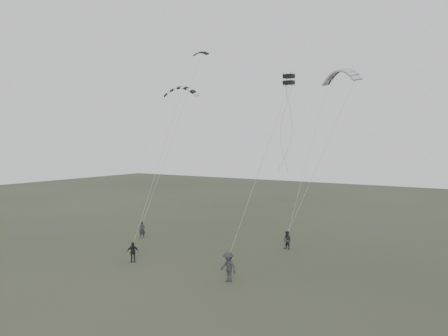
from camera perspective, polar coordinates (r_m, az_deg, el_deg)
The scene contains 9 objects.
ground at distance 34.30m, azimuth -6.39°, elevation -12.22°, with size 140.00×140.00×0.00m, color #2F3624.
flyer_left at distance 43.11m, azimuth -10.64°, elevation -7.94°, with size 0.57×0.38×1.58m, color black.
flyer_right at distance 38.35m, azimuth 8.26°, elevation -9.33°, with size 0.77×0.60×1.59m, color #242429.
flyer_center at distance 34.89m, azimuth -11.84°, elevation -10.68°, with size 0.91×0.38×1.55m, color black.
flyer_far at distance 29.54m, azimuth 0.57°, elevation -12.79°, with size 1.28×0.74×1.98m, color #27272C.
kite_dark_small at distance 46.77m, azimuth -3.07°, elevation 14.85°, with size 1.69×0.51×0.54m, color black, non-canonical shape.
kite_pale_large at distance 43.55m, azimuth 15.02°, elevation 12.24°, with size 4.47×1.01×1.80m, color #9A9C9E, non-canonical shape.
kite_striped at distance 40.63m, azimuth -5.65°, elevation 10.41°, with size 3.21×0.80×1.24m, color black, non-canonical shape.
kite_box at distance 31.29m, azimuth 8.47°, elevation 11.38°, with size 0.65×0.65×0.72m, color black, non-canonical shape.
Camera 1 is at (20.69, -25.75, 9.23)m, focal length 35.00 mm.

